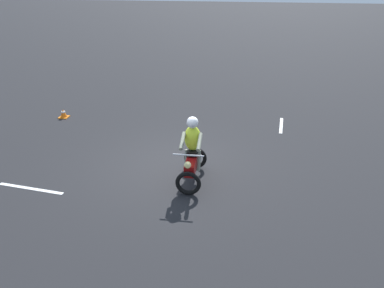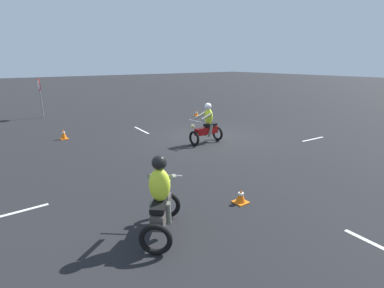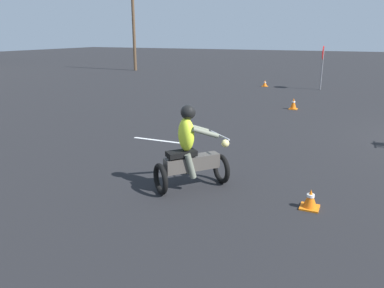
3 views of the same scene
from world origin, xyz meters
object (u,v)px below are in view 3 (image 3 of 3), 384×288
at_px(motorcycle_rider_background, 190,153).
at_px(stop_sign, 323,59).
at_px(traffic_cone_near_left, 265,84).
at_px(traffic_cone_mid_left, 310,199).
at_px(traffic_cone_near_right, 293,104).
at_px(utility_pole_near, 134,26).

distance_m(motorcycle_rider_background, stop_sign, 15.19).
bearing_deg(traffic_cone_near_left, traffic_cone_mid_left, -163.57).
bearing_deg(traffic_cone_near_left, stop_sign, -90.22).
bearing_deg(stop_sign, motorcycle_rider_background, 176.93).
xyz_separation_m(motorcycle_rider_background, traffic_cone_mid_left, (0.06, -2.24, -0.56)).
bearing_deg(traffic_cone_near_right, motorcycle_rider_background, 177.15).
relative_size(traffic_cone_near_left, utility_pole_near, 0.05).
xyz_separation_m(stop_sign, traffic_cone_mid_left, (-15.09, -1.43, -1.47)).
distance_m(motorcycle_rider_background, traffic_cone_near_right, 8.99).
distance_m(stop_sign, traffic_cone_near_left, 3.36).
height_order(motorcycle_rider_background, traffic_cone_near_left, motorcycle_rider_background).
bearing_deg(stop_sign, traffic_cone_near_left, 89.78).
xyz_separation_m(motorcycle_rider_background, utility_pole_near, (20.54, 14.33, 2.78)).
height_order(traffic_cone_near_left, traffic_cone_mid_left, traffic_cone_near_left).
relative_size(traffic_cone_near_right, traffic_cone_mid_left, 1.29).
bearing_deg(traffic_cone_near_left, motorcycle_rider_background, -171.71).
bearing_deg(motorcycle_rider_background, stop_sign, 127.39).
distance_m(traffic_cone_near_left, utility_pole_near, 13.68).
bearing_deg(traffic_cone_mid_left, traffic_cone_near_right, 11.41).
height_order(stop_sign, traffic_cone_near_right, stop_sign).
bearing_deg(traffic_cone_near_right, traffic_cone_near_left, 23.21).
xyz_separation_m(stop_sign, traffic_cone_near_right, (-6.18, 0.37, -1.42)).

